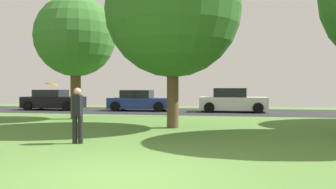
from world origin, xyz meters
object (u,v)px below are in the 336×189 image
maple_tree_far (173,10)px  parked_car_black (53,101)px  person_thrower (78,113)px  oak_tree_left (75,37)px  parked_car_blue (139,101)px  frisbee_disc (51,84)px  street_lamp_post (171,75)px  parked_car_white (232,101)px

maple_tree_far → parked_car_black: size_ratio=1.77×
maple_tree_far → person_thrower: bearing=-116.4°
parked_car_black → person_thrower: bearing=-58.4°
oak_tree_left → parked_car_blue: bearing=75.3°
frisbee_disc → parked_car_black: frisbee_disc is taller
parked_car_black → street_lamp_post: size_ratio=0.91×
parked_car_black → parked_car_white: size_ratio=0.98×
parked_car_blue → maple_tree_far: bearing=-67.1°
parked_car_blue → parked_car_white: bearing=-0.5°
maple_tree_far → person_thrower: maple_tree_far is taller
maple_tree_far → frisbee_disc: maple_tree_far is taller
person_thrower → frisbee_disc: size_ratio=4.20×
maple_tree_far → parked_car_black: maple_tree_far is taller
frisbee_disc → parked_car_black: (-8.18, 14.75, -1.01)m
parked_car_blue → parked_car_black: bearing=-177.4°
oak_tree_left → parked_car_blue: (1.60, 6.12, -3.43)m
maple_tree_far → parked_car_white: maple_tree_far is taller
maple_tree_far → frisbee_disc: (-1.64, -6.19, -2.91)m
maple_tree_far → parked_car_white: (2.35, 8.78, -3.89)m
maple_tree_far → oak_tree_left: (-5.34, 2.71, -0.51)m
parked_car_black → parked_car_blue: 6.09m
frisbee_disc → parked_car_white: (3.99, 14.97, -0.97)m
frisbee_disc → street_lamp_post: street_lamp_post is taller
person_thrower → parked_car_blue: size_ratio=0.38×
frisbee_disc → parked_car_blue: size_ratio=0.09×
frisbee_disc → person_thrower: bearing=100.5°
parked_car_blue → parked_car_white: 6.09m
person_thrower → maple_tree_far: bearing=143.1°
person_thrower → street_lamp_post: street_lamp_post is taller
oak_tree_left → parked_car_black: bearing=127.5°
oak_tree_left → person_thrower: bearing=-64.0°
frisbee_disc → street_lamp_post: 11.18m
oak_tree_left → street_lamp_post: bearing=27.0°
person_thrower → street_lamp_post: 9.22m
person_thrower → parked_car_black: person_thrower is taller
oak_tree_left → frisbee_disc: (3.70, -8.90, -2.41)m
maple_tree_far → parked_car_blue: maple_tree_far is taller
oak_tree_left → parked_car_blue: oak_tree_left is taller
parked_car_blue → person_thrower: bearing=-82.5°
maple_tree_far → parked_car_blue: size_ratio=1.76×
maple_tree_far → oak_tree_left: size_ratio=1.19×
maple_tree_far → parked_car_blue: (-3.73, 8.83, -3.94)m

